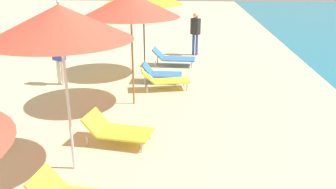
% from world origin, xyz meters
% --- Properties ---
extents(umbrella_third, '(2.33, 2.33, 2.97)m').
position_xyz_m(umbrella_third, '(0.11, 6.56, 2.63)').
color(umbrella_third, silver).
rests_on(umbrella_third, ground).
extents(lounger_third_shoreside, '(1.46, 0.91, 0.61)m').
position_xyz_m(lounger_third_shoreside, '(0.68, 7.63, 0.29)').
color(lounger_third_shoreside, yellow).
rests_on(lounger_third_shoreside, ground).
extents(umbrella_fourth, '(2.44, 2.44, 2.94)m').
position_xyz_m(umbrella_fourth, '(0.68, 9.86, 2.59)').
color(umbrella_fourth, olive).
rests_on(umbrella_fourth, ground).
extents(lounger_fourth_shoreside, '(1.50, 0.84, 0.60)m').
position_xyz_m(lounger_fourth_shoreside, '(1.40, 11.07, 0.31)').
color(lounger_fourth_shoreside, yellow).
rests_on(lounger_fourth_shoreside, ground).
extents(lounger_farthest_shoreside, '(1.58, 0.76, 0.65)m').
position_xyz_m(lounger_farthest_shoreside, '(1.49, 13.83, 0.31)').
color(lounger_farthest_shoreside, blue).
rests_on(lounger_farthest_shoreside, ground).
extents(lounger_farthest_inland, '(1.22, 0.65, 0.60)m').
position_xyz_m(lounger_farthest_inland, '(1.23, 11.81, 0.29)').
color(lounger_farthest_inland, blue).
rests_on(lounger_farthest_inland, ground).
extents(person_walking_near, '(0.42, 0.39, 1.73)m').
position_xyz_m(person_walking_near, '(2.31, 15.59, 1.06)').
color(person_walking_near, '#334CB2').
rests_on(person_walking_near, ground).
extents(person_walking_mid, '(0.42, 0.34, 1.56)m').
position_xyz_m(person_walking_mid, '(-1.84, 11.36, 0.94)').
color(person_walking_mid, silver).
rests_on(person_walking_mid, ground).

